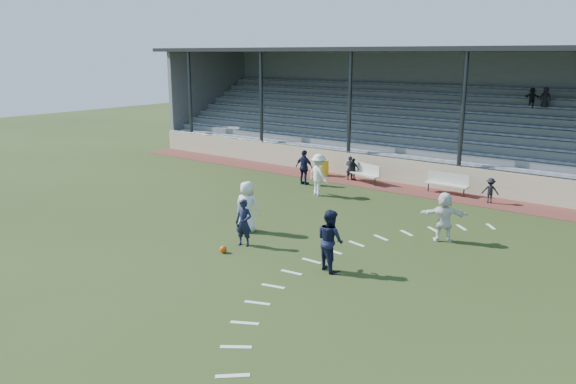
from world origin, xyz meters
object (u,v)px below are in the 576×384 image
object	(u,v)px
trash_bin	(324,168)
player_navy_lead	(244,223)
bench_left	(364,171)
player_white_lead	(247,207)
football	(223,249)
bench_right	(447,182)

from	to	relation	value
trash_bin	player_navy_lead	size ratio (longest dim) A/B	0.52
bench_left	player_navy_lead	xyz separation A→B (m)	(1.54, -10.71, 0.21)
trash_bin	player_white_lead	world-z (taller)	player_white_lead
bench_left	football	bearing A→B (deg)	-65.61
bench_right	player_navy_lead	xyz separation A→B (m)	(-2.64, -11.01, 0.21)
trash_bin	player_white_lead	distance (m)	10.09
football	player_navy_lead	bearing A→B (deg)	86.86
bench_left	player_white_lead	world-z (taller)	player_white_lead
bench_right	player_white_lead	xyz separation A→B (m)	(-3.58, -9.77, 0.35)
bench_left	player_navy_lead	world-z (taller)	player_navy_lead
bench_left	bench_right	size ratio (longest dim) A/B	1.01
player_navy_lead	player_white_lead	bearing A→B (deg)	110.91
football	player_white_lead	bearing A→B (deg)	112.12
player_white_lead	trash_bin	bearing A→B (deg)	-86.99
bench_left	football	world-z (taller)	bench_left
bench_left	player_white_lead	size ratio (longest dim) A/B	1.09
football	bench_left	bearing A→B (deg)	97.27
trash_bin	player_white_lead	bearing A→B (deg)	-71.99
bench_left	player_white_lead	xyz separation A→B (m)	(0.60, -9.47, 0.35)
bench_right	player_navy_lead	bearing A→B (deg)	-103.15
bench_right	football	distance (m)	12.27
bench_right	bench_left	bearing A→B (deg)	-175.55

